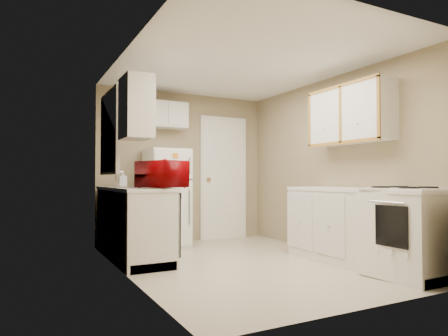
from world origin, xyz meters
name	(u,v)px	position (x,y,z in m)	size (l,w,h in m)	color
floor	(243,263)	(0.00, 0.00, 0.00)	(3.80, 3.80, 0.00)	beige
ceiling	(243,64)	(0.00, 0.00, 2.40)	(3.80, 3.80, 0.00)	white
wall_left	(127,160)	(-1.40, 0.00, 1.20)	(3.80, 3.80, 0.00)	gray
wall_right	(332,165)	(1.40, 0.00, 1.20)	(3.80, 3.80, 0.00)	gray
wall_back	(184,167)	(0.00, 1.90, 1.20)	(2.80, 2.80, 0.00)	gray
wall_front	(365,154)	(0.00, -1.90, 1.20)	(2.80, 2.80, 0.00)	gray
left_counter	(133,223)	(-1.10, 0.90, 0.45)	(0.60, 1.80, 0.90)	silver
dishwasher	(171,223)	(-0.81, 0.30, 0.49)	(0.03, 0.58, 0.72)	black
sink	(130,190)	(-1.10, 1.05, 0.86)	(0.54, 0.74, 0.16)	gray
microwave	(162,175)	(-0.92, 0.29, 1.05)	(0.31, 0.57, 0.38)	#880004
soap_bottle	(123,179)	(-1.15, 1.26, 1.00)	(0.10, 0.10, 0.22)	white
window_blinds	(110,133)	(-1.36, 1.05, 1.60)	(0.10, 0.98, 1.08)	silver
upper_cabinet_left	(136,108)	(-1.25, 0.22, 1.80)	(0.30, 0.45, 0.70)	silver
refrigerator	(167,197)	(-0.42, 1.57, 0.73)	(0.60, 0.58, 1.45)	white
cabinet_over_fridge	(164,115)	(-0.40, 1.75, 2.00)	(0.70, 0.30, 0.40)	silver
interior_door	(224,178)	(0.70, 1.86, 1.02)	(0.86, 0.06, 2.08)	white
right_counter	(361,227)	(1.10, -0.80, 0.45)	(0.60, 2.00, 0.90)	silver
stove	(404,235)	(1.09, -1.39, 0.44)	(0.58, 0.72, 0.88)	white
upper_cabinet_right	(350,115)	(1.25, -0.50, 1.80)	(0.30, 1.20, 0.70)	silver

